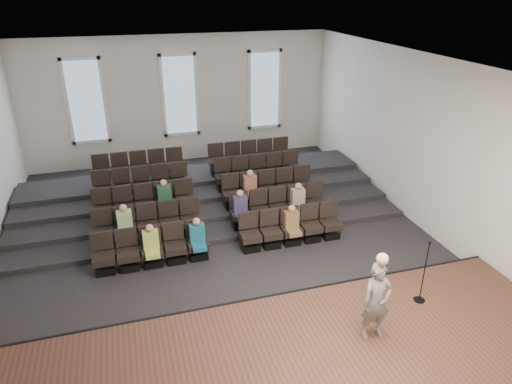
{
  "coord_description": "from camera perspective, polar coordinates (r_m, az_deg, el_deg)",
  "views": [
    {
      "loc": [
        -2.21,
        -11.02,
        6.77
      ],
      "look_at": [
        1.21,
        0.5,
        1.21
      ],
      "focal_mm": 32.0,
      "sensor_mm": 36.0,
      "label": 1
    }
  ],
  "objects": [
    {
      "name": "audience",
      "position": [
        13.0,
        -4.91,
        -2.55
      ],
      "size": [
        5.45,
        2.64,
        1.1
      ],
      "color": "#B1C74F",
      "rests_on": "seating_rows"
    },
    {
      "name": "stage",
      "position": [
        9.08,
        2.92,
        -21.1
      ],
      "size": [
        11.8,
        3.6,
        0.5
      ],
      "primitive_type": "cube",
      "color": "#4A2C1F",
      "rests_on": "ground"
    },
    {
      "name": "stage_lip",
      "position": [
        10.32,
        -0.41,
        -14.34
      ],
      "size": [
        11.8,
        0.06,
        0.52
      ],
      "primitive_type": "cube",
      "color": "black",
      "rests_on": "ground"
    },
    {
      "name": "mic_stand",
      "position": [
        10.49,
        20.05,
        -10.7
      ],
      "size": [
        0.25,
        0.25,
        1.47
      ],
      "color": "black",
      "rests_on": "stage"
    },
    {
      "name": "windows",
      "position": [
        18.56,
        -9.51,
        11.83
      ],
      "size": [
        8.44,
        0.1,
        3.24
      ],
      "color": "white",
      "rests_on": "wall_back"
    },
    {
      "name": "wall_front",
      "position": [
        6.26,
        9.51,
        -18.64
      ],
      "size": [
        12.0,
        0.04,
        5.0
      ],
      "primitive_type": "cube",
      "color": "silver",
      "rests_on": "ground"
    },
    {
      "name": "risers",
      "position": [
        15.8,
        -6.99,
        0.04
      ],
      "size": [
        11.8,
        4.8,
        0.6
      ],
      "color": "black",
      "rests_on": "ground"
    },
    {
      "name": "wall_right",
      "position": [
        14.4,
        19.37,
        6.16
      ],
      "size": [
        0.04,
        14.0,
        5.0
      ],
      "primitive_type": "cube",
      "color": "silver",
      "rests_on": "ground"
    },
    {
      "name": "seating_rows",
      "position": [
        14.13,
        -5.93,
        -0.83
      ],
      "size": [
        6.8,
        4.7,
        1.67
      ],
      "color": "black",
      "rests_on": "ground"
    },
    {
      "name": "ground",
      "position": [
        13.12,
        -4.49,
        -6.32
      ],
      "size": [
        14.0,
        14.0,
        0.0
      ],
      "primitive_type": "plane",
      "color": "black",
      "rests_on": "ground"
    },
    {
      "name": "speaker",
      "position": [
        9.1,
        14.83,
        -13.08
      ],
      "size": [
        0.6,
        0.4,
        1.61
      ],
      "primitive_type": "imported",
      "rotation": [
        0.0,
        0.0,
        -0.03
      ],
      "color": "slate",
      "rests_on": "stage"
    },
    {
      "name": "wall_back",
      "position": [
        18.67,
        -9.49,
        11.28
      ],
      "size": [
        12.0,
        0.04,
        5.0
      ],
      "primitive_type": "cube",
      "color": "silver",
      "rests_on": "ground"
    },
    {
      "name": "ceiling",
      "position": [
        11.38,
        -5.35,
        15.83
      ],
      "size": [
        12.0,
        14.0,
        0.02
      ],
      "primitive_type": "cube",
      "color": "white",
      "rests_on": "ground"
    }
  ]
}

